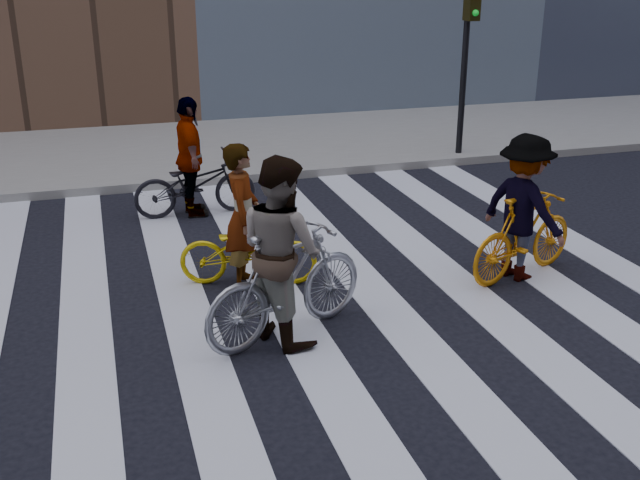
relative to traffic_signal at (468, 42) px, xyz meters
name	(u,v)px	position (x,y,z in m)	size (l,w,h in m)	color
ground	(328,298)	(-4.40, -5.32, -2.28)	(100.00, 100.00, 0.00)	black
sidewalk_far	(220,148)	(-4.40, 2.18, -2.20)	(100.00, 5.00, 0.15)	gray
zebra_crosswalk	(328,297)	(-4.40, -5.32, -2.27)	(8.25, 10.00, 0.01)	silver
traffic_signal	(468,42)	(0.00, 0.00, 0.00)	(0.22, 0.42, 3.33)	black
bike_yellow_left	(248,250)	(-5.21, -4.64, -1.84)	(0.58, 1.67, 0.88)	gold
bike_silver_mid	(286,283)	(-5.10, -6.09, -1.67)	(0.57, 2.02, 1.21)	#9A9CA4
bike_yellow_right	(524,236)	(-1.90, -5.40, -1.74)	(0.51, 1.79, 1.07)	orange
bike_dark_rear	(195,184)	(-5.45, -1.81, -1.79)	(0.65, 1.88, 0.99)	black
rider_left	(243,216)	(-5.26, -4.64, -1.40)	(0.64, 0.42, 1.76)	slate
rider_mid	(281,250)	(-5.15, -6.09, -1.30)	(0.95, 0.74, 1.96)	slate
rider_right	(523,208)	(-1.95, -5.40, -1.37)	(1.17, 0.67, 1.81)	slate
rider_rear	(190,158)	(-5.50, -1.81, -1.36)	(1.08, 0.45, 1.84)	slate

